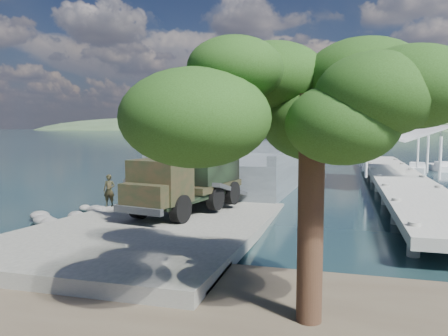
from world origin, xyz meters
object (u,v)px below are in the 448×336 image
at_px(soldier, 109,198).
at_px(sailboat_far, 440,168).
at_px(military_truck, 192,174).
at_px(sailboat_near, 417,169).
at_px(landing_craft, 260,167).
at_px(overhang_tree, 292,103).
at_px(pier, 396,169).

bearing_deg(soldier, sailboat_far, 47.18).
height_order(military_truck, sailboat_near, sailboat_near).
relative_size(military_truck, sailboat_far, 1.43).
bearing_deg(landing_craft, sailboat_near, 29.87).
bearing_deg(military_truck, sailboat_near, 73.06).
bearing_deg(overhang_tree, pier, 78.68).
bearing_deg(overhang_tree, military_truck, 119.99).
height_order(pier, sailboat_far, sailboat_far).
height_order(soldier, sailboat_near, sailboat_near).
xyz_separation_m(landing_craft, soldier, (-3.77, -23.78, 0.42)).
bearing_deg(overhang_tree, soldier, 137.93).
xyz_separation_m(soldier, sailboat_near, (20.12, 32.07, -0.98)).
relative_size(military_truck, overhang_tree, 1.16).
bearing_deg(sailboat_far, landing_craft, -157.73).
bearing_deg(sailboat_far, overhang_tree, -113.88).
bearing_deg(sailboat_near, soldier, -109.86).
bearing_deg(pier, landing_craft, 157.03).
xyz_separation_m(landing_craft, sailboat_near, (16.35, 8.30, -0.56)).
bearing_deg(landing_craft, soldier, -96.05).
distance_m(military_truck, soldier, 4.60).
relative_size(pier, overhang_tree, 5.60).
bearing_deg(military_truck, landing_craft, 101.85).
bearing_deg(pier, sailboat_far, 68.34).
distance_m(landing_craft, overhang_tree, 34.49).
bearing_deg(pier, military_truck, -127.30).
bearing_deg(overhang_tree, sailboat_near, 77.30).
relative_size(soldier, overhang_tree, 0.22).
xyz_separation_m(military_truck, sailboat_near, (16.21, 29.95, -2.16)).
xyz_separation_m(soldier, overhang_tree, (10.71, -9.67, 4.36)).
bearing_deg(military_truck, soldier, -140.00).
distance_m(landing_craft, sailboat_far, 22.43).
distance_m(sailboat_near, overhang_tree, 43.12).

